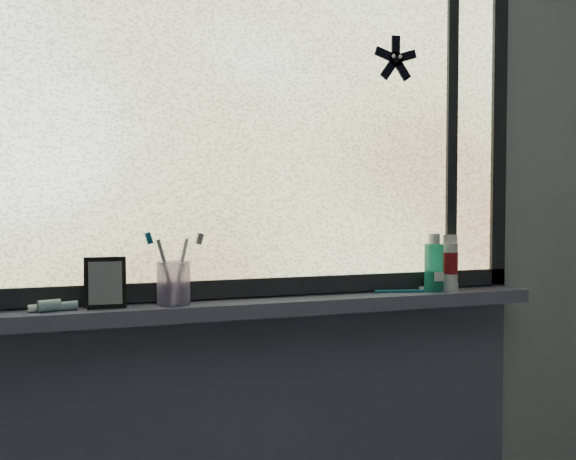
% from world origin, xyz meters
% --- Properties ---
extents(wall_back, '(3.00, 0.01, 2.50)m').
position_xyz_m(wall_back, '(0.00, 1.30, 1.25)').
color(wall_back, '#9EA3A8').
rests_on(wall_back, ground).
extents(windowsill, '(1.62, 0.14, 0.04)m').
position_xyz_m(windowsill, '(0.00, 1.23, 1.00)').
color(windowsill, '#52556D').
rests_on(windowsill, wall_back).
extents(window_pane, '(1.50, 0.01, 1.00)m').
position_xyz_m(window_pane, '(0.00, 1.28, 1.53)').
color(window_pane, silver).
rests_on(window_pane, wall_back).
extents(frame_bottom, '(1.60, 0.03, 0.05)m').
position_xyz_m(frame_bottom, '(0.00, 1.28, 1.05)').
color(frame_bottom, black).
rests_on(frame_bottom, windowsill).
extents(frame_right, '(0.05, 0.03, 1.10)m').
position_xyz_m(frame_right, '(0.78, 1.28, 1.53)').
color(frame_right, black).
rests_on(frame_right, wall_back).
extents(frame_mullion, '(0.03, 0.03, 1.00)m').
position_xyz_m(frame_mullion, '(0.60, 1.28, 1.53)').
color(frame_mullion, black).
rests_on(frame_mullion, wall_back).
extents(starfish_sticker, '(0.15, 0.02, 0.15)m').
position_xyz_m(starfish_sticker, '(0.40, 1.27, 1.72)').
color(starfish_sticker, black).
rests_on(starfish_sticker, window_pane).
extents(vanity_mirror, '(0.11, 0.06, 0.13)m').
position_xyz_m(vanity_mirror, '(-0.45, 1.23, 1.09)').
color(vanity_mirror, black).
rests_on(vanity_mirror, windowsill).
extents(toothpaste_tube, '(0.17, 0.07, 0.03)m').
position_xyz_m(toothpaste_tube, '(-0.57, 1.22, 1.03)').
color(toothpaste_tube, silver).
rests_on(toothpaste_tube, windowsill).
extents(toothbrush_cup, '(0.09, 0.09, 0.11)m').
position_xyz_m(toothbrush_cup, '(-0.28, 1.22, 1.08)').
color(toothbrush_cup, '#BAABE2').
rests_on(toothbrush_cup, windowsill).
extents(toothbrush_lying, '(0.19, 0.06, 0.01)m').
position_xyz_m(toothbrush_lying, '(0.40, 1.23, 1.03)').
color(toothbrush_lying, '#0D5D7A').
rests_on(toothbrush_lying, windowsill).
extents(mouthwash_bottle, '(0.06, 0.06, 0.14)m').
position_xyz_m(mouthwash_bottle, '(0.51, 1.22, 1.11)').
color(mouthwash_bottle, '#1D9778').
rests_on(mouthwash_bottle, windowsill).
extents(cream_tube, '(0.06, 0.06, 0.12)m').
position_xyz_m(cream_tube, '(0.57, 1.24, 1.11)').
color(cream_tube, silver).
rests_on(cream_tube, windowsill).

